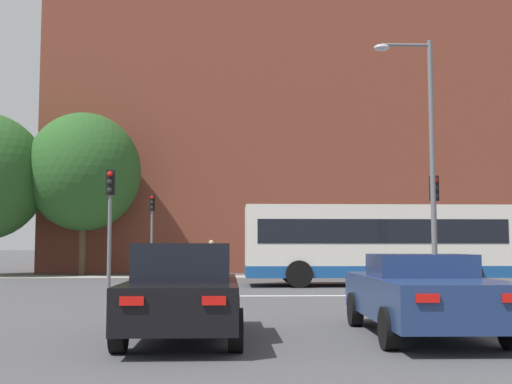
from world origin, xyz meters
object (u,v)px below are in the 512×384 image
car_saloon_left (184,291)px  traffic_light_far_left (152,221)px  traffic_light_near_right (435,214)px  pedestrian_waiting (211,255)px  car_roadster_right (423,294)px  traffic_light_near_left (110,210)px  street_lamp_junction (423,141)px  bus_crossing_lead (376,243)px

car_saloon_left → traffic_light_far_left: 21.25m
traffic_light_near_right → pedestrian_waiting: (-7.48, 12.40, -1.48)m
car_roadster_right → traffic_light_near_right: traffic_light_near_right is taller
traffic_light_near_left → street_lamp_junction: (9.87, -0.58, 2.17)m
car_saloon_left → car_roadster_right: (4.07, 0.24, -0.08)m
bus_crossing_lead → pedestrian_waiting: bus_crossing_lead is taller
traffic_light_near_left → traffic_light_far_left: 11.32m
traffic_light_near_left → pedestrian_waiting: traffic_light_near_left is taller
car_saloon_left → traffic_light_near_left: size_ratio=1.09×
traffic_light_near_right → traffic_light_near_left: size_ratio=0.96×
traffic_light_near_right → street_lamp_junction: street_lamp_junction is taller
traffic_light_near_right → traffic_light_near_left: (-10.30, 0.24, 0.11)m
street_lamp_junction → traffic_light_near_left: bearing=176.7°
car_roadster_right → bus_crossing_lead: bearing=81.2°
car_roadster_right → traffic_light_far_left: traffic_light_far_left is taller
car_saloon_left → pedestrian_waiting: bearing=90.1°
car_saloon_left → traffic_light_near_left: (-3.05, 9.60, 1.87)m
car_saloon_left → traffic_light_far_left: size_ratio=1.06×
traffic_light_near_right → street_lamp_junction: 2.35m
car_roadster_right → traffic_light_far_left: 21.99m
street_lamp_junction → pedestrian_waiting: bearing=118.9°
street_lamp_junction → traffic_light_far_left: bearing=129.9°
traffic_light_near_right → traffic_light_far_left: 15.53m
traffic_light_near_right → traffic_light_near_left: 10.30m
bus_crossing_lead → street_lamp_junction: size_ratio=1.26×
traffic_light_near_right → pedestrian_waiting: size_ratio=2.08×
car_roadster_right → pedestrian_waiting: bearing=102.2°
bus_crossing_lead → street_lamp_junction: bearing=4.7°
traffic_light_far_left → pedestrian_waiting: traffic_light_far_left is taller
car_saloon_left → pedestrian_waiting: pedestrian_waiting is taller
car_roadster_right → car_saloon_left: bearing=-175.7°
pedestrian_waiting → bus_crossing_lead: bearing=-27.1°
street_lamp_junction → car_roadster_right: bearing=-107.4°
car_roadster_right → traffic_light_near_left: traffic_light_near_left is taller
traffic_light_near_right → pedestrian_waiting: bearing=121.1°
car_roadster_right → street_lamp_junction: 10.08m
traffic_light_far_left → traffic_light_near_right: bearing=-48.1°
pedestrian_waiting → traffic_light_near_left: bearing=-80.7°
car_saloon_left → street_lamp_junction: size_ratio=0.53×
traffic_light_far_left → pedestrian_waiting: 3.44m
car_roadster_right → pedestrian_waiting: pedestrian_waiting is taller
traffic_light_near_left → pedestrian_waiting: 12.59m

